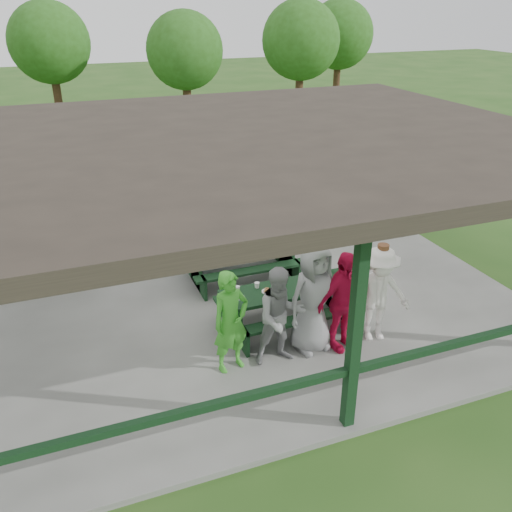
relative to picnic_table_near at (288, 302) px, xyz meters
name	(u,v)px	position (x,y,z in m)	size (l,w,h in m)	color
ground	(251,300)	(-0.25, 1.20, -0.57)	(90.00, 90.00, 0.00)	#254D18
concrete_slab	(251,298)	(-0.25, 1.20, -0.52)	(10.00, 8.00, 0.10)	slate
pavilion_structure	(251,143)	(-0.25, 1.20, 2.60)	(10.60, 8.60, 3.24)	black
picnic_table_near	(288,302)	(0.00, 0.00, 0.00)	(2.38, 1.39, 0.75)	black
picnic_table_far	(243,257)	(-0.14, 2.00, 0.00)	(2.37, 1.39, 0.75)	black
table_setting	(293,285)	(0.10, 0.02, 0.32)	(2.31, 0.45, 0.10)	white
contestant_green	(231,322)	(-1.34, -0.83, 0.38)	(0.62, 0.41, 1.70)	green
contestant_grey_left	(281,316)	(-0.56, -0.94, 0.36)	(0.81, 0.63, 1.66)	gray
contestant_grey_mid	(313,298)	(0.08, -0.80, 0.49)	(0.94, 0.61, 1.92)	gray
contestant_red	(342,301)	(0.54, -0.94, 0.41)	(1.03, 0.43, 1.75)	#B80D35
contestant_white_fedora	(378,294)	(1.23, -0.92, 0.39)	(1.23, 0.88, 1.77)	white
spectator_lblue	(206,232)	(-0.63, 2.99, 0.27)	(1.36, 0.43, 1.47)	#93CEE4
spectator_blue	(153,227)	(-1.70, 3.44, 0.36)	(0.60, 0.39, 1.65)	#445AB1
spectator_grey	(297,220)	(1.45, 2.79, 0.32)	(0.76, 0.60, 1.57)	gray
pickup_truck	(235,142)	(2.70, 10.77, 0.17)	(2.46, 5.33, 1.48)	silver
farm_trailer	(70,183)	(-3.16, 8.30, 0.05)	(3.61, 2.21, 1.26)	navy
tree_left	(49,43)	(-2.89, 19.05, 3.10)	(3.47, 3.47, 5.42)	#311E13
tree_mid	(185,51)	(2.36, 16.16, 2.84)	(3.23, 3.23, 5.05)	#311E13
tree_right	(301,40)	(7.68, 16.04, 3.13)	(3.50, 3.50, 5.47)	#311E13
tree_far_right	(339,35)	(11.34, 19.13, 3.12)	(3.49, 3.49, 5.45)	#311E13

